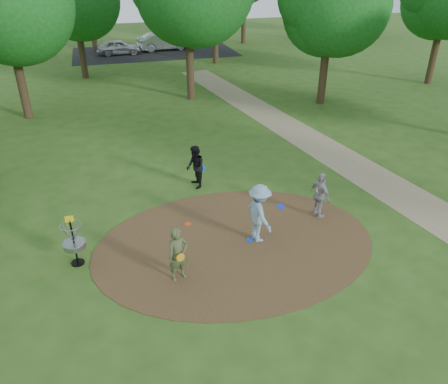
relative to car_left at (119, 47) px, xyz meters
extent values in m
plane|color=#2D5119|center=(1.08, -29.58, -0.63)|extent=(100.00, 100.00, 0.00)
cylinder|color=#47301C|center=(1.08, -29.58, -0.62)|extent=(8.40, 8.40, 0.02)
cube|color=#8C7A5B|center=(7.58, -27.58, -0.62)|extent=(7.55, 39.89, 0.01)
cube|color=black|center=(3.08, 0.42, -0.63)|extent=(14.00, 8.00, 0.01)
imported|color=#4B5933|center=(-0.83, -30.70, 0.14)|extent=(0.64, 0.52, 1.54)
cylinder|color=orange|center=(-0.81, -30.89, 0.18)|extent=(0.22, 0.08, 0.22)
imported|color=#7FA0BD|center=(1.79, -29.60, 0.28)|extent=(0.85, 1.27, 1.82)
cylinder|color=#0D27E9|center=(2.44, -29.65, 0.43)|extent=(0.25, 0.25, 0.08)
imported|color=black|center=(0.77, -25.74, 0.17)|extent=(0.64, 0.80, 1.59)
cylinder|color=blue|center=(1.04, -25.74, 0.08)|extent=(0.23, 0.10, 0.22)
imported|color=#9B9B9E|center=(4.13, -28.91, 0.15)|extent=(0.54, 0.97, 1.56)
cylinder|color=white|center=(4.06, -28.94, 0.37)|extent=(0.23, 0.11, 0.22)
cylinder|color=blue|center=(1.54, -29.59, -0.60)|extent=(0.22, 0.22, 0.02)
cylinder|color=#DA4915|center=(-0.07, -28.21, -0.60)|extent=(0.22, 0.22, 0.02)
imported|color=#A2A5AA|center=(0.00, 0.00, 0.00)|extent=(3.71, 1.51, 1.26)
imported|color=#ACB1B4|center=(4.05, 0.97, 0.14)|extent=(4.85, 2.22, 1.54)
cylinder|color=black|center=(-3.42, -29.28, 0.04)|extent=(0.05, 0.05, 1.35)
cylinder|color=black|center=(-3.42, -29.28, -0.61)|extent=(0.36, 0.36, 0.04)
cylinder|color=gray|center=(-3.42, -29.28, -0.01)|extent=(0.60, 0.60, 0.16)
torus|color=gray|center=(-3.42, -29.28, 0.07)|extent=(0.63, 0.63, 0.03)
torus|color=gray|center=(-3.42, -29.28, 0.62)|extent=(0.58, 0.58, 0.02)
cube|color=yellow|center=(-3.42, -29.28, 0.82)|extent=(0.22, 0.02, 0.18)
cylinder|color=#332316|center=(-5.92, -15.58, 1.27)|extent=(0.44, 0.44, 3.80)
sphere|color=#155119|center=(-5.92, -15.58, 4.71)|extent=(5.60, 5.60, 5.60)
cylinder|color=#332316|center=(3.08, -14.58, 1.46)|extent=(0.44, 0.44, 4.18)
cylinder|color=#332316|center=(10.08, -17.58, 1.17)|extent=(0.44, 0.44, 3.61)
sphere|color=#155119|center=(10.08, -17.58, 4.42)|extent=(5.23, 5.23, 5.23)
cylinder|color=#332316|center=(-2.92, -7.58, 1.08)|extent=(0.44, 0.44, 3.42)
sphere|color=#155119|center=(-2.92, -7.58, 4.17)|extent=(5.02, 5.02, 5.02)
cylinder|color=#332316|center=(7.08, -5.58, 1.55)|extent=(0.44, 0.44, 4.37)
cylinder|color=#332316|center=(19.08, -15.58, 1.27)|extent=(0.44, 0.44, 3.80)
camera|label=1|loc=(-2.26, -39.75, 6.90)|focal=35.00mm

